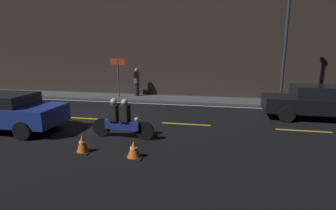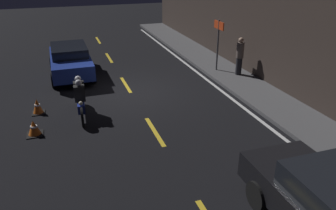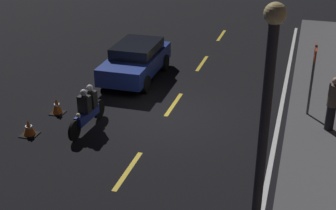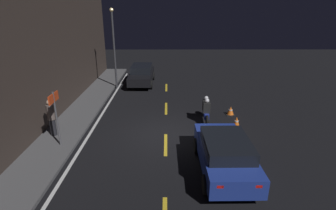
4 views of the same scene
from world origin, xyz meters
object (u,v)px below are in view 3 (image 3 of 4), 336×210
(street_lamp, at_px, (259,181))
(motorcycle, at_px, (88,109))
(traffic_cone_near, at_px, (57,106))
(sedan_blue, at_px, (136,60))
(traffic_cone_mid, at_px, (29,128))
(pedestrian, at_px, (332,103))
(shop_sign, at_px, (314,66))

(street_lamp, bearing_deg, motorcycle, -137.25)
(traffic_cone_near, height_order, street_lamp, street_lamp)
(sedan_blue, xyz_separation_m, traffic_cone_mid, (5.53, -1.51, -0.53))
(traffic_cone_near, relative_size, pedestrian, 0.32)
(traffic_cone_near, distance_m, shop_sign, 8.57)
(traffic_cone_mid, bearing_deg, pedestrian, 107.50)
(sedan_blue, xyz_separation_m, street_lamp, (10.93, 5.95, 2.47))
(sedan_blue, bearing_deg, motorcycle, -0.06)
(motorcycle, xyz_separation_m, traffic_cone_mid, (0.99, -1.55, -0.41))
(sedan_blue, relative_size, shop_sign, 1.72)
(street_lamp, bearing_deg, traffic_cone_mid, -125.89)
(traffic_cone_mid, height_order, street_lamp, street_lamp)
(shop_sign, distance_m, street_lamp, 9.29)
(traffic_cone_near, bearing_deg, motorcycle, 66.42)
(pedestrian, bearing_deg, street_lamp, -9.97)
(motorcycle, bearing_deg, sedan_blue, -176.85)
(sedan_blue, relative_size, motorcycle, 1.82)
(traffic_cone_mid, xyz_separation_m, pedestrian, (-2.81, 8.90, 0.78))
(traffic_cone_mid, distance_m, street_lamp, 9.68)
(motorcycle, bearing_deg, traffic_cone_near, -110.97)
(sedan_blue, distance_m, shop_sign, 7.03)
(traffic_cone_mid, distance_m, shop_sign, 9.18)
(traffic_cone_mid, xyz_separation_m, shop_sign, (-3.75, 8.23, 1.58))
(sedan_blue, height_order, traffic_cone_mid, sedan_blue)
(shop_sign, bearing_deg, motorcycle, -67.56)
(pedestrian, xyz_separation_m, street_lamp, (8.20, -1.44, 2.21))
(street_lamp, bearing_deg, sedan_blue, -151.44)
(sedan_blue, height_order, traffic_cone_near, sedan_blue)
(traffic_cone_near, distance_m, traffic_cone_mid, 1.64)
(motorcycle, xyz_separation_m, traffic_cone_near, (-0.65, -1.48, -0.38))
(pedestrian, relative_size, street_lamp, 0.30)
(traffic_cone_near, xyz_separation_m, pedestrian, (-1.17, 8.83, 0.76))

